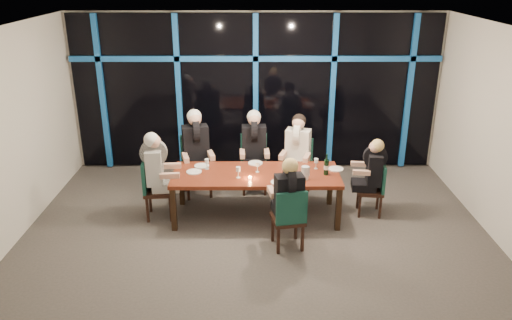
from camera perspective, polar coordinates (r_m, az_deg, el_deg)
The scene contains 29 objects.
room at distance 6.58m, azimuth 0.02°, elevation 6.00°, with size 7.04×7.00×3.02m.
window_wall at distance 9.54m, azimuth 0.03°, elevation 7.96°, with size 6.86×0.43×2.94m.
dining_table at distance 7.78m, azimuth -0.00°, elevation -1.98°, with size 2.60×1.00×0.75m.
chair_far_left at distance 8.73m, azimuth -6.86°, elevation -0.18°, with size 0.59×0.59×1.04m.
chair_far_mid at distance 8.80m, azimuth -0.24°, elevation 0.03°, with size 0.48×0.48×1.01m.
chair_far_right at distance 8.70m, azimuth 4.82°, elevation -0.38°, with size 0.57×0.57×0.99m.
chair_end_left at distance 8.00m, azimuth -11.66°, elevation -2.91°, with size 0.48×0.48×0.97m.
chair_end_right at distance 8.18m, azimuth 13.46°, elevation -2.93°, with size 0.44×0.44×0.87m.
chair_near_mid at distance 6.97m, azimuth 3.83°, elevation -6.43°, with size 0.51×0.51×0.94m.
diner_far_left at distance 8.50m, azimuth -6.89°, elevation 2.18°, with size 0.60×0.70×1.01m.
diner_far_mid at distance 8.59m, azimuth -0.22°, elevation 2.30°, with size 0.51×0.63×0.98m.
diner_far_right at distance 8.49m, azimuth 4.78°, elevation 1.88°, with size 0.58×0.67×0.96m.
diner_end_left at distance 7.84m, azimuth -11.27°, elevation -0.34°, with size 0.62×0.50×0.94m.
diner_end_right at distance 8.03m, azimuth 13.15°, elevation -0.65°, with size 0.56×0.45×0.85m.
diner_near_mid at distance 6.88m, azimuth 3.74°, elevation -3.38°, with size 0.51×0.62×0.91m.
plate_far_left at distance 8.06m, azimuth -6.22°, elevation -0.68°, with size 0.24×0.24×0.01m, color white.
plate_far_mid at distance 8.13m, azimuth -0.07°, elevation -0.36°, with size 0.24×0.24×0.01m, color white.
plate_far_right at distance 8.04m, azimuth 3.90°, elevation -0.67°, with size 0.24×0.24×0.01m, color white.
plate_end_left at distance 7.85m, azimuth -7.09°, elevation -1.34°, with size 0.24×0.24×0.01m, color white.
plate_end_right at distance 8.00m, azimuth 9.11°, elevation -1.01°, with size 0.24×0.24×0.01m, color white.
plate_near_mid at distance 7.43m, azimuth 2.61°, elevation -2.55°, with size 0.24×0.24×0.01m, color white.
wine_bottle at distance 7.74m, azimuth 8.04°, elevation -0.78°, with size 0.08×0.08×0.34m.
water_pitcher at distance 7.55m, azimuth 5.63°, elevation -1.46°, with size 0.13×0.11×0.21m.
tea_light at distance 7.57m, azimuth -0.69°, elevation -2.01°, with size 0.05×0.05×0.03m, color #FF9C4C.
wine_glass_a at distance 7.55m, azimuth -2.05°, elevation -1.13°, with size 0.07×0.07×0.18m.
wine_glass_b at distance 7.76m, azimuth 0.17°, elevation -0.54°, with size 0.06×0.06×0.17m.
wine_glass_c at distance 7.68m, azimuth 3.55°, elevation -0.80°, with size 0.07×0.07×0.17m.
wine_glass_d at distance 7.91m, azimuth -5.64°, elevation -0.19°, with size 0.07×0.07×0.17m.
wine_glass_e at distance 7.94m, azimuth 6.89°, elevation -0.15°, with size 0.07×0.07×0.17m.
Camera 1 is at (-0.02, -6.34, 3.78)m, focal length 35.00 mm.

